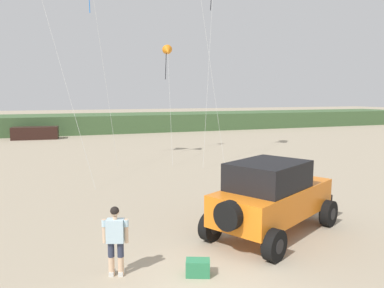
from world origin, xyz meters
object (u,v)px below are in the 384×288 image
at_px(jeep, 272,195).
at_px(cooler_box, 198,268).
at_px(kite_pink_ribbon, 168,51).
at_px(person_watching, 115,237).
at_px(distant_sedan, 35,133).

bearing_deg(jeep, cooler_box, -150.68).
relative_size(jeep, cooler_box, 8.92).
xyz_separation_m(jeep, cooler_box, (-3.11, -1.74, -1.01)).
distance_m(jeep, cooler_box, 3.70).
bearing_deg(kite_pink_ribbon, cooler_box, -105.00).
distance_m(person_watching, distant_sedan, 30.97).
xyz_separation_m(person_watching, cooler_box, (1.79, -0.68, -0.75)).
relative_size(cooler_box, kite_pink_ribbon, 0.07).
height_order(distant_sedan, kite_pink_ribbon, kite_pink_ribbon).
relative_size(person_watching, cooler_box, 2.98).
distance_m(distant_sedan, kite_pink_ribbon, 17.31).
height_order(jeep, person_watching, jeep).
distance_m(cooler_box, kite_pink_ribbon, 20.70).
bearing_deg(person_watching, kite_pink_ribbon, 69.34).
xyz_separation_m(jeep, person_watching, (-4.90, -1.06, -0.26)).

